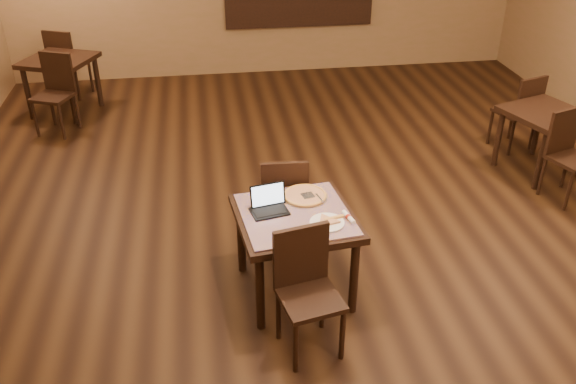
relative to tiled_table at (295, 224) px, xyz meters
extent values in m
plane|color=black|center=(0.45, 0.62, -0.66)|extent=(10.00, 10.00, 0.00)
cylinder|color=black|center=(-0.34, -0.42, -0.31)|extent=(0.07, 0.07, 0.71)
cylinder|color=black|center=(-0.42, 0.34, -0.31)|extent=(0.07, 0.07, 0.71)
cylinder|color=black|center=(0.42, -0.34, -0.31)|extent=(0.07, 0.07, 0.71)
cylinder|color=black|center=(0.34, 0.42, -0.31)|extent=(0.07, 0.07, 0.71)
cube|color=black|center=(0.00, 0.00, 0.06)|extent=(1.02, 1.02, 0.06)
cube|color=#1A1BAD|center=(0.00, 0.00, 0.09)|extent=(0.93, 0.93, 0.02)
cylinder|color=black|center=(-0.14, -0.91, -0.43)|extent=(0.04, 0.04, 0.45)
cylinder|color=black|center=(-0.21, -0.56, -0.43)|extent=(0.04, 0.04, 0.45)
cylinder|color=black|center=(0.21, -0.84, -0.43)|extent=(0.04, 0.04, 0.45)
cylinder|color=black|center=(0.14, -0.49, -0.43)|extent=(0.04, 0.04, 0.45)
cube|color=black|center=(0.00, -0.70, -0.19)|extent=(0.50, 0.50, 0.04)
cube|color=black|center=(-0.04, -0.51, 0.07)|extent=(0.42, 0.13, 0.48)
cylinder|color=black|center=(0.19, 0.87, -0.44)|extent=(0.04, 0.04, 0.44)
cylinder|color=black|center=(0.17, 0.51, -0.44)|extent=(0.04, 0.04, 0.44)
cylinder|color=black|center=(-0.17, 0.89, -0.44)|extent=(0.04, 0.04, 0.44)
cylinder|color=black|center=(-0.19, 0.53, -0.44)|extent=(0.04, 0.04, 0.44)
cube|color=black|center=(0.00, 0.70, -0.20)|extent=(0.44, 0.44, 0.04)
cube|color=black|center=(-0.01, 0.51, 0.06)|extent=(0.42, 0.06, 0.47)
cube|color=black|center=(-0.20, 0.05, 0.11)|extent=(0.32, 0.26, 0.01)
cube|color=black|center=(-0.20, 0.15, 0.21)|extent=(0.29, 0.10, 0.19)
cube|color=silver|center=(-0.20, 0.15, 0.21)|extent=(0.27, 0.08, 0.17)
cylinder|color=white|center=(0.22, -0.18, 0.11)|extent=(0.27, 0.27, 0.01)
cylinder|color=silver|center=(0.12, 0.24, 0.11)|extent=(0.37, 0.37, 0.01)
cylinder|color=#D3BA8D|center=(0.12, 0.24, 0.12)|extent=(0.35, 0.35, 0.02)
torus|color=gold|center=(0.12, 0.24, 0.12)|extent=(0.36, 0.36, 0.02)
cube|color=silver|center=(0.14, 0.22, 0.13)|extent=(0.15, 0.25, 0.01)
cylinder|color=white|center=(0.40, -0.14, 0.12)|extent=(0.08, 0.18, 0.04)
cylinder|color=#A02313|center=(0.40, -0.14, 0.12)|extent=(0.05, 0.04, 0.04)
cylinder|color=black|center=(2.89, 1.32, -0.31)|extent=(0.07, 0.07, 0.70)
cylinder|color=black|center=(2.68, 1.92, -0.31)|extent=(0.07, 0.07, 0.70)
cylinder|color=black|center=(3.28, 2.12, -0.31)|extent=(0.07, 0.07, 0.70)
cube|color=black|center=(3.08, 1.72, 0.05)|extent=(1.00, 1.00, 0.06)
cylinder|color=black|center=(2.97, 0.86, -0.44)|extent=(0.04, 0.04, 0.44)
cylinder|color=black|center=(2.86, 1.19, -0.44)|extent=(0.04, 0.04, 0.44)
cylinder|color=black|center=(3.19, 1.31, -0.44)|extent=(0.04, 0.04, 0.44)
cube|color=black|center=(3.08, 1.08, -0.20)|extent=(0.52, 0.52, 0.04)
cube|color=black|center=(3.02, 1.26, 0.06)|extent=(0.40, 0.17, 0.47)
cylinder|color=black|center=(3.19, 2.58, -0.44)|extent=(0.04, 0.04, 0.44)
cylinder|color=black|center=(3.31, 2.25, -0.44)|extent=(0.04, 0.04, 0.44)
cylinder|color=black|center=(2.86, 2.47, -0.44)|extent=(0.04, 0.04, 0.44)
cylinder|color=black|center=(2.97, 2.14, -0.44)|extent=(0.04, 0.04, 0.44)
cube|color=black|center=(3.08, 2.36, -0.20)|extent=(0.52, 0.52, 0.04)
cube|color=black|center=(3.14, 2.18, 0.06)|extent=(0.40, 0.17, 0.47)
cylinder|color=black|center=(-2.98, 4.14, -0.29)|extent=(0.07, 0.07, 0.74)
cylinder|color=black|center=(-2.72, 4.75, -0.29)|extent=(0.07, 0.07, 0.74)
cylinder|color=black|center=(-2.37, 3.88, -0.29)|extent=(0.07, 0.07, 0.74)
cylinder|color=black|center=(-2.11, 4.49, -0.29)|extent=(0.07, 0.07, 0.74)
cube|color=black|center=(-2.55, 4.31, 0.09)|extent=(1.09, 1.09, 0.06)
cylinder|color=black|center=(-2.79, 3.54, -0.43)|extent=(0.04, 0.04, 0.47)
cylinder|color=black|center=(-2.65, 3.88, -0.43)|extent=(0.04, 0.04, 0.47)
cylinder|color=black|center=(-2.45, 3.39, -0.43)|extent=(0.04, 0.04, 0.47)
cylinder|color=black|center=(-2.30, 3.74, -0.43)|extent=(0.04, 0.04, 0.47)
cube|color=black|center=(-2.55, 3.64, -0.17)|extent=(0.57, 0.57, 0.04)
cube|color=black|center=(-2.47, 3.82, 0.10)|extent=(0.42, 0.21, 0.50)
cylinder|color=black|center=(-2.30, 5.09, -0.43)|extent=(0.04, 0.04, 0.47)
cylinder|color=black|center=(-2.45, 4.75, -0.43)|extent=(0.04, 0.04, 0.47)
cylinder|color=black|center=(-2.65, 5.24, -0.43)|extent=(0.04, 0.04, 0.47)
cylinder|color=black|center=(-2.79, 4.89, -0.43)|extent=(0.04, 0.04, 0.47)
cube|color=black|center=(-2.55, 4.99, -0.17)|extent=(0.57, 0.57, 0.04)
cube|color=black|center=(-2.62, 4.81, 0.10)|extent=(0.42, 0.21, 0.50)
camera|label=1|loc=(-0.66, -4.03, 2.68)|focal=38.00mm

